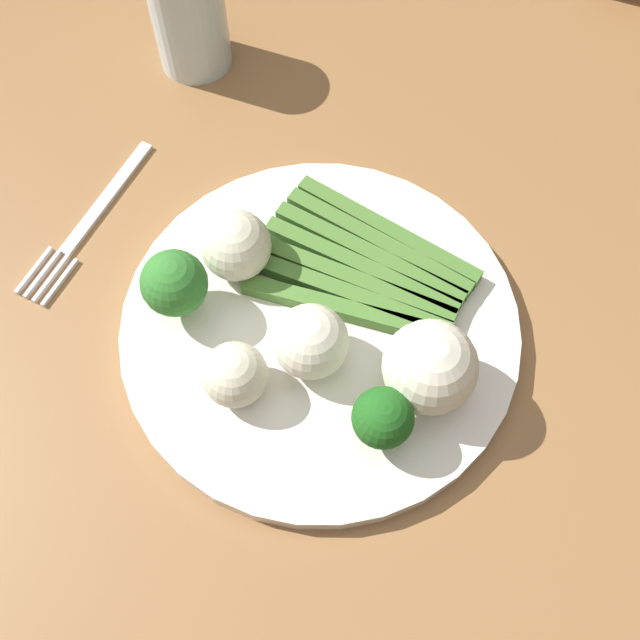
{
  "coord_description": "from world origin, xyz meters",
  "views": [
    {
      "loc": [
        -0.14,
        0.17,
        1.26
      ],
      "look_at": [
        -0.02,
        -0.05,
        0.77
      ],
      "focal_mm": 43.44,
      "sensor_mm": 36.0,
      "label": 1
    }
  ],
  "objects_px": {
    "asparagus_bundle": "(364,268)",
    "broccoli_right": "(174,284)",
    "cauliflower_back_right": "(430,367)",
    "broccoli_left": "(381,421)",
    "cauliflower_mid": "(311,342)",
    "cauliflower_front_left": "(236,246)",
    "fork": "(89,221)",
    "water_glass": "(189,16)",
    "dining_table": "(268,426)",
    "plate": "(320,328)",
    "cauliflower_outer_edge": "(235,375)"
  },
  "relations": [
    {
      "from": "plate",
      "to": "broccoli_right",
      "type": "relative_size",
      "value": 5.0
    },
    {
      "from": "dining_table",
      "to": "cauliflower_front_left",
      "type": "height_order",
      "value": "cauliflower_front_left"
    },
    {
      "from": "cauliflower_back_right",
      "to": "cauliflower_mid",
      "type": "xyz_separation_m",
      "value": [
        0.08,
        0.02,
        -0.01
      ]
    },
    {
      "from": "water_glass",
      "to": "plate",
      "type": "bearing_deg",
      "value": 140.67
    },
    {
      "from": "broccoli_right",
      "to": "cauliflower_outer_edge",
      "type": "bearing_deg",
      "value": 153.31
    },
    {
      "from": "dining_table",
      "to": "broccoli_left",
      "type": "bearing_deg",
      "value": 178.48
    },
    {
      "from": "broccoli_left",
      "to": "cauliflower_mid",
      "type": "height_order",
      "value": "cauliflower_mid"
    },
    {
      "from": "cauliflower_outer_edge",
      "to": "fork",
      "type": "relative_size",
      "value": 0.27
    },
    {
      "from": "asparagus_bundle",
      "to": "broccoli_right",
      "type": "xyz_separation_m",
      "value": [
        0.1,
        0.09,
        0.03
      ]
    },
    {
      "from": "dining_table",
      "to": "cauliflower_mid",
      "type": "relative_size",
      "value": 22.6
    },
    {
      "from": "water_glass",
      "to": "dining_table",
      "type": "bearing_deg",
      "value": 130.86
    },
    {
      "from": "cauliflower_back_right",
      "to": "fork",
      "type": "bearing_deg",
      "value": -1.07
    },
    {
      "from": "cauliflower_front_left",
      "to": "water_glass",
      "type": "height_order",
      "value": "water_glass"
    },
    {
      "from": "plate",
      "to": "water_glass",
      "type": "bearing_deg",
      "value": -39.33
    },
    {
      "from": "dining_table",
      "to": "cauliflower_front_left",
      "type": "distance_m",
      "value": 0.17
    },
    {
      "from": "asparagus_bundle",
      "to": "broccoli_left",
      "type": "relative_size",
      "value": 3.27
    },
    {
      "from": "asparagus_bundle",
      "to": "fork",
      "type": "xyz_separation_m",
      "value": [
        0.22,
        0.05,
        -0.02
      ]
    },
    {
      "from": "asparagus_bundle",
      "to": "fork",
      "type": "bearing_deg",
      "value": 13.56
    },
    {
      "from": "plate",
      "to": "cauliflower_front_left",
      "type": "bearing_deg",
      "value": -10.6
    },
    {
      "from": "fork",
      "to": "water_glass",
      "type": "relative_size",
      "value": 1.71
    },
    {
      "from": "asparagus_bundle",
      "to": "water_glass",
      "type": "relative_size",
      "value": 1.7
    },
    {
      "from": "dining_table",
      "to": "broccoli_left",
      "type": "distance_m",
      "value": 0.18
    },
    {
      "from": "cauliflower_mid",
      "to": "cauliflower_outer_edge",
      "type": "bearing_deg",
      "value": 52.51
    },
    {
      "from": "broccoli_left",
      "to": "cauliflower_back_right",
      "type": "relative_size",
      "value": 0.78
    },
    {
      "from": "cauliflower_front_left",
      "to": "fork",
      "type": "xyz_separation_m",
      "value": [
        0.13,
        0.02,
        -0.04
      ]
    },
    {
      "from": "fork",
      "to": "dining_table",
      "type": "bearing_deg",
      "value": 72.82
    },
    {
      "from": "dining_table",
      "to": "broccoli_left",
      "type": "height_order",
      "value": "broccoli_left"
    },
    {
      "from": "broccoli_left",
      "to": "cauliflower_mid",
      "type": "distance_m",
      "value": 0.07
    },
    {
      "from": "cauliflower_back_right",
      "to": "cauliflower_outer_edge",
      "type": "bearing_deg",
      "value": 29.21
    },
    {
      "from": "broccoli_right",
      "to": "cauliflower_back_right",
      "type": "relative_size",
      "value": 0.91
    },
    {
      "from": "plate",
      "to": "cauliflower_back_right",
      "type": "xyz_separation_m",
      "value": [
        -0.09,
        0.01,
        0.04
      ]
    },
    {
      "from": "plate",
      "to": "broccoli_left",
      "type": "bearing_deg",
      "value": 143.34
    },
    {
      "from": "plate",
      "to": "cauliflower_mid",
      "type": "xyz_separation_m",
      "value": [
        -0.01,
        0.03,
        0.03
      ]
    },
    {
      "from": "broccoli_left",
      "to": "plate",
      "type": "bearing_deg",
      "value": -36.66
    },
    {
      "from": "cauliflower_back_right",
      "to": "cauliflower_mid",
      "type": "relative_size",
      "value": 1.22
    },
    {
      "from": "dining_table",
      "to": "asparagus_bundle",
      "type": "distance_m",
      "value": 0.17
    },
    {
      "from": "cauliflower_mid",
      "to": "water_glass",
      "type": "relative_size",
      "value": 0.54
    },
    {
      "from": "broccoli_right",
      "to": "cauliflower_front_left",
      "type": "bearing_deg",
      "value": -109.5
    },
    {
      "from": "cauliflower_back_right",
      "to": "broccoli_right",
      "type": "bearing_deg",
      "value": 8.89
    },
    {
      "from": "broccoli_right",
      "to": "cauliflower_front_left",
      "type": "xyz_separation_m",
      "value": [
        -0.02,
        -0.05,
        -0.01
      ]
    },
    {
      "from": "cauliflower_outer_edge",
      "to": "cauliflower_mid",
      "type": "distance_m",
      "value": 0.06
    },
    {
      "from": "asparagus_bundle",
      "to": "water_glass",
      "type": "xyz_separation_m",
      "value": [
        0.24,
        -0.13,
        0.03
      ]
    },
    {
      "from": "asparagus_bundle",
      "to": "broccoli_right",
      "type": "distance_m",
      "value": 0.14
    },
    {
      "from": "broccoli_right",
      "to": "broccoli_left",
      "type": "bearing_deg",
      "value": 173.45
    },
    {
      "from": "dining_table",
      "to": "cauliflower_back_right",
      "type": "bearing_deg",
      "value": -157.01
    },
    {
      "from": "cauliflower_outer_edge",
      "to": "cauliflower_front_left",
      "type": "height_order",
      "value": "cauliflower_front_left"
    },
    {
      "from": "cauliflower_outer_edge",
      "to": "cauliflower_back_right",
      "type": "bearing_deg",
      "value": -150.79
    },
    {
      "from": "broccoli_left",
      "to": "water_glass",
      "type": "xyz_separation_m",
      "value": [
        0.3,
        -0.24,
        0.0
      ]
    },
    {
      "from": "cauliflower_front_left",
      "to": "cauliflower_mid",
      "type": "bearing_deg",
      "value": 153.99
    },
    {
      "from": "broccoli_right",
      "to": "water_glass",
      "type": "xyz_separation_m",
      "value": [
        0.13,
        -0.22,
        0.0
      ]
    }
  ]
}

